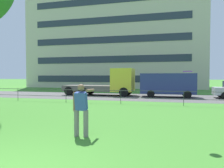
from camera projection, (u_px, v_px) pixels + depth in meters
street_strip at (132, 97)px, 20.03m from camera, size 80.00×7.29×0.01m
park_fence at (121, 94)px, 14.74m from camera, size 33.90×0.04×1.00m
person_thrower at (81, 108)px, 6.69m from camera, size 0.51×0.78×1.69m
frisbee at (188, 71)px, 6.13m from camera, size 0.33×0.33×0.03m
flatbed_truck_center at (109, 84)px, 21.43m from camera, size 7.34×2.54×2.75m
panel_van_far_left at (168, 84)px, 19.76m from camera, size 5.02×2.13×2.24m
apartment_building_background at (116, 36)px, 39.59m from camera, size 30.98×12.12×19.46m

